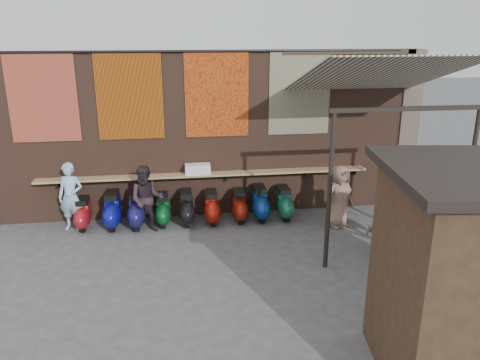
{
  "coord_description": "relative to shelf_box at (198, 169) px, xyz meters",
  "views": [
    {
      "loc": [
        -0.72,
        -8.52,
        4.43
      ],
      "look_at": [
        0.67,
        1.2,
        1.28
      ],
      "focal_mm": 35.0,
      "sensor_mm": 36.0,
      "label": 1
    }
  ],
  "objects": [
    {
      "name": "ground",
      "position": [
        0.21,
        -2.3,
        -1.25
      ],
      "size": [
        70.0,
        70.0,
        0.0
      ],
      "primitive_type": "plane",
      "color": "#474749",
      "rests_on": "ground"
    },
    {
      "name": "brick_wall",
      "position": [
        0.21,
        0.4,
        0.75
      ],
      "size": [
        10.0,
        0.4,
        4.0
      ],
      "primitive_type": "cube",
      "color": "brown",
      "rests_on": "ground"
    },
    {
      "name": "pier_right",
      "position": [
        5.41,
        0.4,
        0.75
      ],
      "size": [
        0.5,
        0.5,
        4.0
      ],
      "primitive_type": "cube",
      "color": "#4C4238",
      "rests_on": "ground"
    },
    {
      "name": "eating_counter",
      "position": [
        0.21,
        0.03,
        -0.15
      ],
      "size": [
        8.0,
        0.32,
        0.05
      ],
      "primitive_type": "cube",
      "color": "#9E7A51",
      "rests_on": "brick_wall"
    },
    {
      "name": "shelf_box",
      "position": [
        0.0,
        0.0,
        0.0
      ],
      "size": [
        0.6,
        0.29,
        0.25
      ],
      "primitive_type": "cube",
      "color": "white",
      "rests_on": "eating_counter"
    },
    {
      "name": "tapestry_redgold",
      "position": [
        -3.39,
        0.18,
        1.75
      ],
      "size": [
        1.5,
        0.02,
        2.0
      ],
      "primitive_type": "cube",
      "color": "maroon",
      "rests_on": "brick_wall"
    },
    {
      "name": "tapestry_sun",
      "position": [
        -1.49,
        0.18,
        1.75
      ],
      "size": [
        1.5,
        0.02,
        2.0
      ],
      "primitive_type": "cube",
      "color": "orange",
      "rests_on": "brick_wall"
    },
    {
      "name": "tapestry_orange",
      "position": [
        0.51,
        0.18,
        1.75
      ],
      "size": [
        1.5,
        0.02,
        2.0
      ],
      "primitive_type": "cube",
      "color": "#B44D16",
      "rests_on": "brick_wall"
    },
    {
      "name": "tapestry_multi",
      "position": [
        2.51,
        0.18,
        1.75
      ],
      "size": [
        1.5,
        0.02,
        2.0
      ],
      "primitive_type": "cube",
      "color": "#25698B",
      "rests_on": "brick_wall"
    },
    {
      "name": "hang_rail",
      "position": [
        0.21,
        0.17,
        2.73
      ],
      "size": [
        9.5,
        0.06,
        0.06
      ],
      "primitive_type": "cylinder",
      "rotation": [
        0.0,
        1.57,
        0.0
      ],
      "color": "black",
      "rests_on": "brick_wall"
    },
    {
      "name": "scooter_stool_0",
      "position": [
        -2.7,
        -0.27,
        -0.89
      ],
      "size": [
        0.34,
        0.75,
        0.71
      ],
      "primitive_type": null,
      "color": "#AB161F",
      "rests_on": "ground"
    },
    {
      "name": "scooter_stool_1",
      "position": [
        -2.03,
        -0.3,
        -0.83
      ],
      "size": [
        0.39,
        0.88,
        0.83
      ],
      "primitive_type": null,
      "color": "#0C118B",
      "rests_on": "ground"
    },
    {
      "name": "scooter_stool_2",
      "position": [
        -1.47,
        -0.34,
        -0.84
      ],
      "size": [
        0.39,
        0.87,
        0.82
      ],
      "primitive_type": null,
      "color": "#191653",
      "rests_on": "ground"
    },
    {
      "name": "scooter_stool_3",
      "position": [
        -0.87,
        -0.29,
        -0.88
      ],
      "size": [
        0.35,
        0.77,
        0.73
      ],
      "primitive_type": null,
      "color": "#0B4F21",
      "rests_on": "ground"
    },
    {
      "name": "scooter_stool_4",
      "position": [
        -0.31,
        -0.33,
        -0.85
      ],
      "size": [
        0.37,
        0.83,
        0.79
      ],
      "primitive_type": null,
      "color": "black",
      "rests_on": "ground"
    },
    {
      "name": "scooter_stool_5",
      "position": [
        0.3,
        -0.34,
        -0.87
      ],
      "size": [
        0.36,
        0.8,
        0.76
      ],
      "primitive_type": null,
      "color": "#A1180C",
      "rests_on": "ground"
    },
    {
      "name": "scooter_stool_6",
      "position": [
        0.96,
        -0.31,
        -0.88
      ],
      "size": [
        0.35,
        0.78,
        0.74
      ],
      "primitive_type": null,
      "color": "maroon",
      "rests_on": "ground"
    },
    {
      "name": "scooter_stool_7",
      "position": [
        1.48,
        -0.29,
        -0.84
      ],
      "size": [
        0.38,
        0.85,
        0.81
      ],
      "primitive_type": null,
      "color": "navy",
      "rests_on": "ground"
    },
    {
      "name": "scooter_stool_8",
      "position": [
        2.07,
        -0.31,
        -0.86
      ],
      "size": [
        0.37,
        0.81,
        0.77
      ],
      "primitive_type": null,
      "color": "#175D42",
      "rests_on": "ground"
    },
    {
      "name": "diner_left",
      "position": [
        -2.93,
        -0.3,
        -0.45
      ],
      "size": [
        0.66,
        0.51,
        1.6
      ],
      "primitive_type": "imported",
      "rotation": [
        0.0,
        0.0,
        -0.24
      ],
      "color": "#9DC6E5",
      "rests_on": "ground"
    },
    {
      "name": "diner_right",
      "position": [
        -1.2,
        -0.67,
        -0.46
      ],
      "size": [
        0.78,
        0.62,
        1.57
      ],
      "primitive_type": "imported",
      "rotation": [
        0.0,
        0.0,
        -0.04
      ],
      "color": "#2B2126",
      "rests_on": "ground"
    },
    {
      "name": "shopper_navy",
      "position": [
        4.15,
        -2.49,
        -0.32
      ],
      "size": [
        1.16,
        0.95,
        1.85
      ],
      "primitive_type": "imported",
      "rotation": [
        0.0,
        0.0,
        3.68
      ],
      "color": "#171631",
      "rests_on": "ground"
    },
    {
      "name": "shopper_grey",
      "position": [
        3.7,
        -2.86,
        -0.42
      ],
      "size": [
        1.22,
        0.94,
        1.66
      ],
      "primitive_type": "imported",
      "rotation": [
        0.0,
        0.0,
        2.8
      ],
      "color": "#5C5E61",
      "rests_on": "ground"
    },
    {
      "name": "shopper_tan",
      "position": [
        3.23,
        -1.0,
        -0.5
      ],
      "size": [
        0.85,
        0.71,
        1.49
      ],
      "primitive_type": "imported",
      "rotation": [
        0.0,
        0.0,
        0.38
      ],
      "color": "#8B6958",
      "rests_on": "ground"
    },
    {
      "name": "stall_sign",
      "position": [
        3.51,
        -5.15,
        0.78
      ],
      "size": [
        1.19,
        0.2,
        0.5
      ],
      "primitive_type": "cube",
      "rotation": [
        0.0,
        0.0,
        -0.14
      ],
      "color": "gold",
      "rests_on": "market_stall"
    },
    {
      "name": "stall_shelf",
      "position": [
        3.51,
        -5.15,
        -0.23
      ],
      "size": [
        2.14,
        0.39,
        0.06
      ],
      "primitive_type": "cube",
      "rotation": [
        0.0,
        0.0,
        -0.14
      ],
      "color": "#473321",
      "rests_on": "market_stall"
    },
    {
      "name": "awning_canvas",
      "position": [
        3.71,
        -1.4,
        2.3
      ],
      "size": [
        3.2,
        3.28,
        0.97
      ],
      "primitive_type": "cube",
      "rotation": [
        -0.28,
        0.0,
        0.0
      ],
      "color": "beige",
      "rests_on": "brick_wall"
    },
    {
      "name": "awning_ledger",
      "position": [
        3.71,
        0.19,
        2.7
      ],
      "size": [
        3.3,
        0.08,
        0.12
      ],
      "primitive_type": "cube",
      "color": "#33261C",
      "rests_on": "brick_wall"
    },
    {
      "name": "awning_header",
      "position": [
        3.71,
        -2.9,
        1.83
      ],
      "size": [
        3.0,
        0.08,
        0.08
      ],
      "primitive_type": "cube",
      "color": "black",
      "rests_on": "awning_post_left"
    },
    {
      "name": "awning_post_left",
      "position": [
        2.31,
        -2.9,
        0.3
      ],
      "size": [
        0.09,
        0.09,
        3.1
      ],
      "primitive_type": "cylinder",
      "color": "black",
      "rests_on": "ground"
    },
    {
      "name": "awning_post_right",
      "position": [
        5.11,
        -2.9,
        0.3
      ],
      "size": [
        0.09,
        0.09,
        3.1
      ],
      "primitive_type": "cylinder",
      "color": "black",
      "rests_on": "ground"
    }
  ]
}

